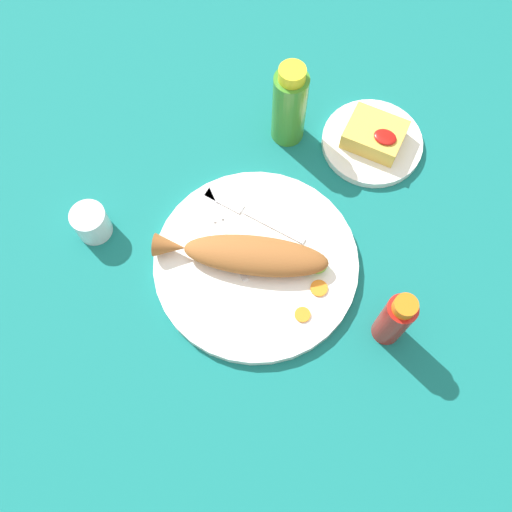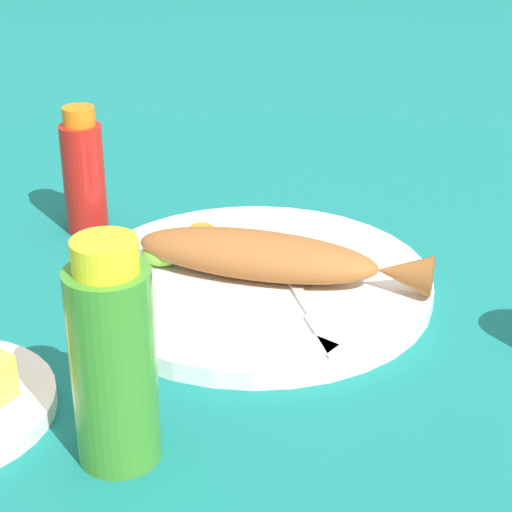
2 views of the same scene
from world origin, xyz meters
The scene contains 13 objects.
ground_plane centered at (0.00, 0.00, 0.00)m, with size 4.00×4.00×0.00m, color #146B66.
main_plate centered at (0.00, 0.00, 0.01)m, with size 0.33×0.33×0.02m, color white.
fried_fish centered at (-0.01, 0.00, 0.04)m, with size 0.28×0.14×0.04m.
fork_near centered at (-0.08, 0.03, 0.02)m, with size 0.15×0.13×0.00m.
fork_far centered at (-0.05, 0.07, 0.02)m, with size 0.19×0.03×0.00m.
carrot_slice_near centered at (0.11, -0.05, 0.02)m, with size 0.02×0.02×0.00m, color orange.
carrot_slice_mid centered at (0.11, 0.00, 0.02)m, with size 0.03×0.03×0.00m, color orange.
lime_wedge_main centered at (0.09, 0.03, 0.03)m, with size 0.04×0.03×0.02m, color #6BB233.
hot_sauce_bottle_red centered at (0.23, -0.01, 0.07)m, with size 0.04×0.04×0.14m.
hot_sauce_bottle_green centered at (-0.06, 0.26, 0.08)m, with size 0.06×0.06×0.17m.
salt_cup centered at (-0.27, -0.06, 0.02)m, with size 0.06×0.06×0.06m.
side_plate_fries centered at (0.09, 0.30, 0.01)m, with size 0.18×0.18×0.01m, color white.
fries_pile centered at (0.09, 0.30, 0.03)m, with size 0.10×0.08×0.04m.
Camera 1 is at (0.15, -0.31, 0.88)m, focal length 40.00 mm.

